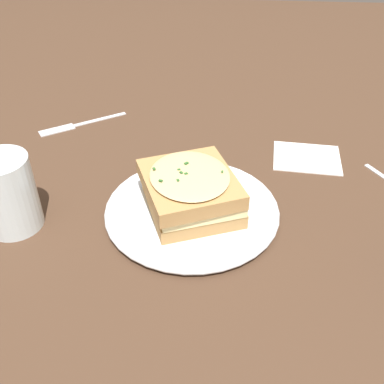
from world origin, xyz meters
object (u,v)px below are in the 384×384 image
Objects in this scene: sandwich at (191,191)px; fork at (73,126)px; dinner_plate at (192,210)px; napkin at (307,157)px; water_glass at (7,194)px.

sandwich is 0.35m from fork.
napkin is (-0.18, -0.16, -0.01)m from dinner_plate.
water_glass is (0.24, 0.04, 0.05)m from dinner_plate.
fork is at bearing -10.12° from napkin.
water_glass is (0.24, 0.04, 0.01)m from sandwich.
napkin is (-0.43, -0.20, -0.05)m from water_glass.
sandwich reaches higher than fork.
water_glass is 0.29m from fork.
sandwich reaches higher than dinner_plate.
fork is at bearing -89.57° from water_glass.
water_glass reaches higher than sandwich.
dinner_plate is at bearing 41.79° from napkin.
dinner_plate is at bearing -112.04° from sandwich.
sandwich is 0.25m from napkin.
napkin is at bearing -137.89° from sandwich.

